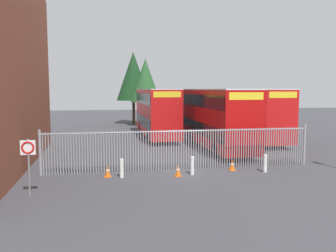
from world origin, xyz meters
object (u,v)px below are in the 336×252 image
at_px(bollard_center_front, 192,166).
at_px(traffic_cone_by_gate, 108,171).
at_px(bollard_near_left, 122,168).
at_px(double_decker_bus_behind_fence_left, 251,112).
at_px(double_decker_bus_behind_fence_right, 156,111).
at_px(bollard_near_right, 265,163).
at_px(traffic_cone_near_kerb, 178,171).
at_px(double_decker_bus_near_gate, 217,116).
at_px(traffic_cone_mid_forecourt, 232,165).
at_px(speed_limit_sign_post, 28,154).

bearing_deg(bollard_center_front, traffic_cone_by_gate, 175.98).
bearing_deg(bollard_near_left, double_decker_bus_behind_fence_left, 43.61).
bearing_deg(double_decker_bus_behind_fence_right, bollard_near_right, -76.54).
distance_m(double_decker_bus_behind_fence_left, bollard_center_front, 13.97).
bearing_deg(traffic_cone_near_kerb, double_decker_bus_behind_fence_right, 85.34).
relative_size(double_decker_bus_near_gate, bollard_near_right, 11.38).
bearing_deg(double_decker_bus_behind_fence_right, traffic_cone_by_gate, -108.25).
height_order(traffic_cone_by_gate, traffic_cone_mid_forecourt, same).
relative_size(bollard_center_front, traffic_cone_mid_forecourt, 1.61).
bearing_deg(bollard_center_front, double_decker_bus_behind_fence_right, 88.37).
height_order(double_decker_bus_behind_fence_right, traffic_cone_near_kerb, double_decker_bus_behind_fence_right).
bearing_deg(traffic_cone_near_kerb, traffic_cone_mid_forecourt, 13.19).
xyz_separation_m(double_decker_bus_near_gate, traffic_cone_by_gate, (-8.08, -7.19, -2.13)).
bearing_deg(bollard_center_front, traffic_cone_near_kerb, -166.21).
xyz_separation_m(double_decker_bus_behind_fence_right, bollard_center_front, (-0.42, -14.63, -1.95)).
xyz_separation_m(double_decker_bus_near_gate, double_decker_bus_behind_fence_right, (-3.36, 7.13, 0.00)).
bearing_deg(speed_limit_sign_post, double_decker_bus_behind_fence_left, 41.23).
xyz_separation_m(double_decker_bus_behind_fence_right, traffic_cone_by_gate, (-4.72, -14.33, -2.13)).
bearing_deg(bollard_center_front, double_decker_bus_near_gate, 63.27).
bearing_deg(bollard_center_front, speed_limit_sign_post, -161.71).
bearing_deg(bollard_center_front, bollard_near_right, -2.35).
distance_m(double_decker_bus_behind_fence_left, double_decker_bus_behind_fence_right, 8.41).
relative_size(bollard_near_right, traffic_cone_by_gate, 1.61).
xyz_separation_m(bollard_near_right, speed_limit_sign_post, (-11.49, -2.33, 1.30)).
bearing_deg(traffic_cone_near_kerb, double_decker_bus_behind_fence_left, 52.05).
height_order(bollard_center_front, traffic_cone_mid_forecourt, bollard_center_front).
distance_m(traffic_cone_by_gate, speed_limit_sign_post, 4.52).
distance_m(bollard_near_left, traffic_cone_by_gate, 0.76).
bearing_deg(traffic_cone_by_gate, double_decker_bus_behind_fence_right, 71.75).
relative_size(bollard_near_left, traffic_cone_near_kerb, 1.61).
bearing_deg(double_decker_bus_behind_fence_right, double_decker_bus_near_gate, -64.79).
distance_m(double_decker_bus_near_gate, bollard_near_left, 10.68).
bearing_deg(traffic_cone_by_gate, double_decker_bus_near_gate, 41.67).
relative_size(bollard_center_front, traffic_cone_near_kerb, 1.61).
distance_m(bollard_near_right, speed_limit_sign_post, 11.79).
distance_m(double_decker_bus_near_gate, double_decker_bus_behind_fence_left, 5.70).
height_order(double_decker_bus_behind_fence_left, double_decker_bus_behind_fence_right, same).
relative_size(bollard_near_right, traffic_cone_mid_forecourt, 1.61).
distance_m(traffic_cone_by_gate, traffic_cone_mid_forecourt, 6.69).
relative_size(double_decker_bus_near_gate, double_decker_bus_behind_fence_right, 1.00).
xyz_separation_m(double_decker_bus_behind_fence_left, bollard_near_left, (-11.72, -11.17, -1.95)).
relative_size(double_decker_bus_near_gate, traffic_cone_near_kerb, 18.32).
bearing_deg(double_decker_bus_near_gate, traffic_cone_by_gate, -138.33).
relative_size(bollard_near_left, speed_limit_sign_post, 0.40).
bearing_deg(speed_limit_sign_post, traffic_cone_near_kerb, 18.80).
height_order(bollard_center_front, speed_limit_sign_post, speed_limit_sign_post).
relative_size(traffic_cone_by_gate, traffic_cone_near_kerb, 1.00).
bearing_deg(double_decker_bus_near_gate, bollard_near_right, -88.63).
distance_m(traffic_cone_by_gate, traffic_cone_near_kerb, 3.55).
bearing_deg(bollard_near_left, traffic_cone_by_gate, 159.22).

